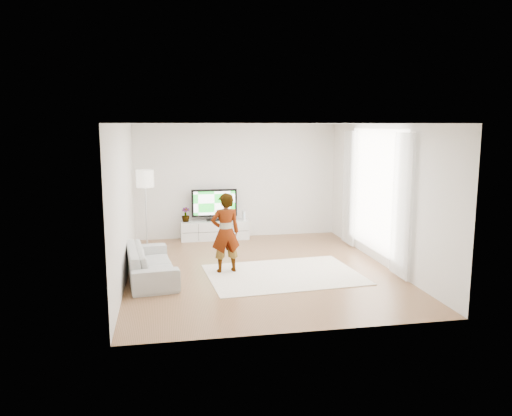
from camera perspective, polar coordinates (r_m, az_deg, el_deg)
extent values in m
plane|color=#936242|center=(9.76, 0.41, -7.06)|extent=(6.00, 6.00, 0.00)
plane|color=white|center=(9.35, 0.43, 9.61)|extent=(6.00, 6.00, 0.00)
cube|color=silver|center=(9.32, -14.86, 0.65)|extent=(0.02, 6.00, 2.80)
cube|color=silver|center=(10.22, 14.33, 1.43)|extent=(0.02, 6.00, 2.80)
cube|color=silver|center=(12.39, -2.19, 3.09)|extent=(5.00, 0.02, 2.80)
cube|color=silver|center=(6.58, 5.33, -2.67)|extent=(5.00, 0.02, 2.80)
cube|color=white|center=(10.47, 13.56, 1.93)|extent=(0.01, 2.60, 2.50)
cube|color=white|center=(9.29, 16.32, 0.25)|extent=(0.04, 0.70, 2.60)
cube|color=white|center=(11.65, 10.60, 2.28)|extent=(0.04, 0.70, 2.60)
cube|color=silver|center=(12.27, -4.73, -2.52)|extent=(1.65, 0.46, 0.46)
cube|color=black|center=(12.05, -4.62, -2.75)|extent=(1.60, 0.00, 0.01)
cube|color=black|center=(12.01, -6.58, -2.81)|extent=(0.01, 0.00, 0.41)
cube|color=black|center=(12.09, -2.67, -2.68)|extent=(0.01, 0.00, 0.41)
cube|color=black|center=(12.26, -4.76, -1.38)|extent=(0.40, 0.22, 0.02)
cube|color=black|center=(12.25, -4.76, -1.15)|extent=(0.08, 0.05, 0.08)
cube|color=black|center=(12.18, -4.79, 0.58)|extent=(1.11, 0.06, 0.67)
cube|color=green|center=(12.15, -4.77, 0.56)|extent=(1.01, 0.01, 0.57)
cube|color=white|center=(12.30, -1.40, -0.82)|extent=(0.08, 0.17, 0.23)
cube|color=#4CB2FF|center=(12.21, -1.34, -0.80)|extent=(0.01, 0.00, 0.12)
imported|color=#3F7238|center=(12.15, -8.05, -0.76)|extent=(0.20, 0.20, 0.35)
cube|color=white|center=(9.45, 3.16, -7.59)|extent=(2.95, 2.23, 0.01)
imported|color=#334772|center=(9.43, -3.51, -2.82)|extent=(0.60, 0.43, 1.52)
imported|color=#AFAFAA|center=(9.35, -11.96, -6.12)|extent=(1.03, 2.11, 0.59)
cylinder|color=silver|center=(11.78, -12.30, -4.32)|extent=(0.31, 0.31, 0.02)
cylinder|color=silver|center=(11.64, -12.42, -0.99)|extent=(0.04, 0.04, 1.37)
cylinder|color=white|center=(11.52, -12.57, 3.30)|extent=(0.39, 0.39, 0.38)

